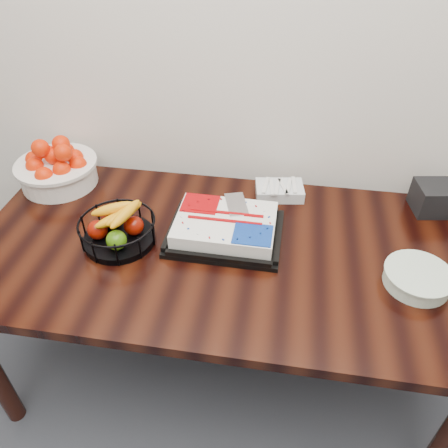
# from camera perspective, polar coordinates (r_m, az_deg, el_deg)

# --- Properties ---
(table) EXTENTS (1.80, 0.90, 0.75)m
(table) POSITION_cam_1_polar(r_m,az_deg,el_deg) (1.63, -0.43, -5.19)
(table) COLOR black
(table) RESTS_ON ground
(cake_tray) EXTENTS (0.41, 0.33, 0.09)m
(cake_tray) POSITION_cam_1_polar(r_m,az_deg,el_deg) (1.59, 0.18, -0.47)
(cake_tray) COLOR black
(cake_tray) RESTS_ON table
(tangerine_bowl) EXTENTS (0.34, 0.34, 0.21)m
(tangerine_bowl) POSITION_cam_1_polar(r_m,az_deg,el_deg) (1.97, -21.09, 7.25)
(tangerine_bowl) COLOR white
(tangerine_bowl) RESTS_ON table
(fruit_basket) EXTENTS (0.27, 0.27, 0.15)m
(fruit_basket) POSITION_cam_1_polar(r_m,az_deg,el_deg) (1.60, -13.72, -0.59)
(fruit_basket) COLOR black
(fruit_basket) RESTS_ON table
(plate_stack) EXTENTS (0.22, 0.22, 0.05)m
(plate_stack) POSITION_cam_1_polar(r_m,az_deg,el_deg) (1.55, 23.94, -6.47)
(plate_stack) COLOR white
(plate_stack) RESTS_ON table
(fork_bag) EXTENTS (0.21, 0.15, 0.06)m
(fork_bag) POSITION_cam_1_polar(r_m,az_deg,el_deg) (1.81, 7.24, 4.43)
(fork_bag) COLOR silver
(fork_bag) RESTS_ON table
(napkin_box) EXTENTS (0.18, 0.16, 0.11)m
(napkin_box) POSITION_cam_1_polar(r_m,az_deg,el_deg) (1.89, 25.91, 3.09)
(napkin_box) COLOR black
(napkin_box) RESTS_ON table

